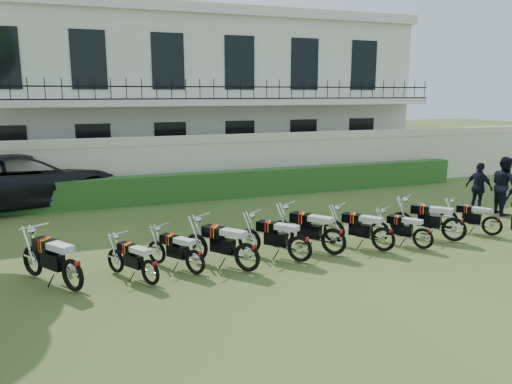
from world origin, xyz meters
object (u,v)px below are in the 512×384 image
at_px(motorcycle_9, 493,221).
at_px(suv, 23,180).
at_px(motorcycle_3, 247,250).
at_px(motorcycle_7, 423,233).
at_px(motorcycle_0, 72,267).
at_px(motorcycle_8, 454,224).
at_px(motorcycle_5, 334,235).
at_px(motorcycle_4, 300,243).
at_px(officer_4, 504,186).
at_px(motorcycle_6, 384,233).
at_px(motorcycle_2, 195,256).
at_px(motorcycle_1, 150,266).
at_px(officer_5, 479,187).

xyz_separation_m(motorcycle_9, suv, (-12.35, 8.36, 0.51)).
xyz_separation_m(motorcycle_3, motorcycle_7, (4.68, 0.01, -0.09)).
height_order(motorcycle_0, motorcycle_8, motorcycle_0).
bearing_deg(motorcycle_5, motorcycle_4, 154.19).
bearing_deg(motorcycle_8, officer_4, -12.45).
distance_m(motorcycle_8, officer_4, 4.22).
bearing_deg(motorcycle_9, motorcycle_6, 148.98).
height_order(motorcycle_5, motorcycle_9, motorcycle_5).
distance_m(motorcycle_6, motorcycle_8, 2.23).
bearing_deg(motorcycle_7, suv, 105.65).
bearing_deg(motorcycle_2, motorcycle_8, -34.99).
xyz_separation_m(motorcycle_0, motorcycle_6, (7.22, 0.06, -0.04)).
height_order(motorcycle_5, suv, suv).
relative_size(motorcycle_5, motorcycle_6, 1.09).
relative_size(motorcycle_4, suv, 0.23).
xyz_separation_m(motorcycle_4, motorcycle_7, (3.33, -0.16, -0.07)).
xyz_separation_m(motorcycle_1, motorcycle_8, (7.97, 0.31, 0.08)).
xyz_separation_m(motorcycle_7, officer_4, (4.88, 2.22, 0.52)).
distance_m(motorcycle_0, officer_4, 13.33).
distance_m(motorcycle_1, motorcycle_2, 1.05).
bearing_deg(motorcycle_3, motorcycle_1, 142.63).
height_order(motorcycle_5, officer_4, officer_4).
height_order(suv, officer_4, officer_4).
bearing_deg(motorcycle_2, motorcycle_3, -47.46).
distance_m(motorcycle_1, motorcycle_8, 7.97).
bearing_deg(motorcycle_9, motorcycle_3, 149.18).
distance_m(motorcycle_4, motorcycle_7, 3.33).
distance_m(motorcycle_4, motorcycle_8, 4.51).
relative_size(motorcycle_7, motorcycle_8, 0.92).
relative_size(motorcycle_5, officer_5, 1.05).
xyz_separation_m(motorcycle_0, officer_4, (13.15, 2.10, 0.42)).
xyz_separation_m(motorcycle_1, motorcycle_2, (1.00, 0.30, 0.01)).
distance_m(motorcycle_5, officer_4, 7.47).
distance_m(motorcycle_6, suv, 12.21).
relative_size(motorcycle_3, motorcycle_6, 1.04).
height_order(motorcycle_3, officer_4, officer_4).
height_order(motorcycle_4, officer_5, officer_5).
height_order(motorcycle_0, suv, suv).
height_order(motorcycle_2, motorcycle_4, motorcycle_4).
height_order(motorcycle_7, motorcycle_9, motorcycle_9).
bearing_deg(motorcycle_3, motorcycle_8, -36.42).
relative_size(suv, officer_5, 4.13).
xyz_separation_m(motorcycle_1, officer_5, (11.15, 2.81, 0.39)).
bearing_deg(motorcycle_0, motorcycle_5, -31.79).
relative_size(motorcycle_0, motorcycle_9, 1.22).
bearing_deg(motorcycle_8, officer_5, -2.39).
xyz_separation_m(motorcycle_3, motorcycle_5, (2.34, 0.37, 0.01)).
xyz_separation_m(motorcycle_3, suv, (-5.11, 8.71, 0.42)).
bearing_deg(motorcycle_5, motorcycle_0, 145.38).
distance_m(motorcycle_3, motorcycle_4, 1.36).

